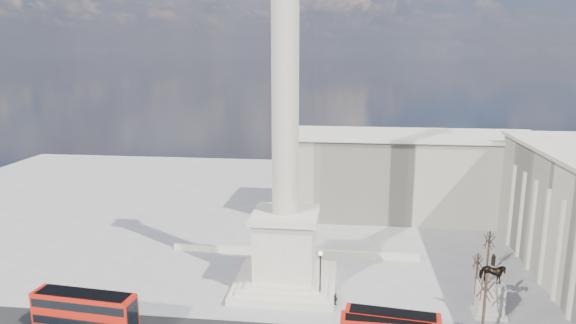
% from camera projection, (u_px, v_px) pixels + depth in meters
% --- Properties ---
extents(ground, '(180.00, 180.00, 0.00)m').
position_uv_depth(ground, '(281.00, 302.00, 67.65)').
color(ground, gray).
rests_on(ground, ground).
extents(nelsons_column, '(14.00, 14.00, 49.85)m').
position_uv_depth(nelsons_column, '(285.00, 197.00, 69.78)').
color(nelsons_column, beige).
rests_on(nelsons_column, ground).
extents(balustrade_wall, '(40.00, 0.60, 1.10)m').
position_uv_depth(balustrade_wall, '(294.00, 252.00, 83.07)').
color(balustrade_wall, '#BFB79E').
rests_on(balustrade_wall, ground).
extents(building_northeast, '(51.00, 17.00, 16.60)m').
position_uv_depth(building_northeast, '(406.00, 174.00, 102.40)').
color(building_northeast, beige).
rests_on(building_northeast, ground).
extents(red_bus_a, '(12.54, 3.99, 5.00)m').
position_uv_depth(red_bus_a, '(85.00, 312.00, 59.84)').
color(red_bus_a, '#AF1509').
rests_on(red_bus_a, ground).
extents(victorian_lamp, '(0.61, 0.61, 7.10)m').
position_uv_depth(victorian_lamp, '(320.00, 272.00, 66.83)').
color(victorian_lamp, black).
rests_on(victorian_lamp, ground).
extents(equestrian_statue, '(3.93, 2.95, 8.21)m').
position_uv_depth(equestrian_statue, '(490.00, 294.00, 63.66)').
color(equestrian_statue, '#BFB79E').
rests_on(equestrian_statue, ground).
extents(bare_tree_near, '(1.97, 1.97, 8.63)m').
position_uv_depth(bare_tree_near, '(486.00, 286.00, 57.17)').
color(bare_tree_near, '#332319').
rests_on(bare_tree_near, ground).
extents(bare_tree_mid, '(1.65, 1.65, 6.26)m').
position_uv_depth(bare_tree_mid, '(478.00, 260.00, 68.75)').
color(bare_tree_mid, '#332319').
rests_on(bare_tree_mid, ground).
extents(bare_tree_far, '(1.76, 1.76, 7.20)m').
position_uv_depth(bare_tree_far, '(489.00, 239.00, 74.52)').
color(bare_tree_far, '#332319').
rests_on(bare_tree_far, ground).
extents(pedestrian_standing, '(1.04, 0.96, 1.72)m').
position_uv_depth(pedestrian_standing, '(432.00, 319.00, 61.58)').
color(pedestrian_standing, black).
rests_on(pedestrian_standing, ground).
extents(pedestrian_crossing, '(0.86, 1.01, 1.63)m').
position_uv_depth(pedestrian_crossing, '(336.00, 299.00, 66.73)').
color(pedestrian_crossing, black).
rests_on(pedestrian_crossing, ground).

